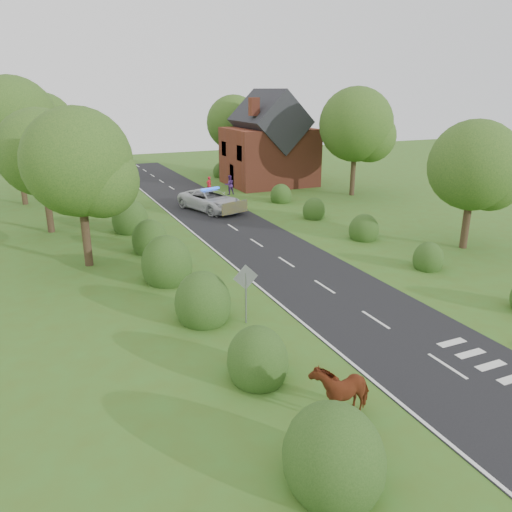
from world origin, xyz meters
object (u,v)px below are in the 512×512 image
cow (341,392)px  pedestrian_red (209,185)px  police_van (211,200)px  pedestrian_purple (229,185)px  road_sign (246,285)px

cow → pedestrian_red: pedestrian_red is taller
cow → police_van: 26.69m
cow → pedestrian_purple: pedestrian_purple is taller
pedestrian_red → police_van: bearing=47.9°
road_sign → police_van: 20.26m
cow → pedestrian_purple: (8.86, 31.48, 0.17)m
road_sign → pedestrian_red: size_ratio=1.60×
road_sign → police_van: bearing=74.7°
pedestrian_red → pedestrian_purple: size_ratio=0.91×
pedestrian_purple → pedestrian_red: bearing=-31.7°
road_sign → pedestrian_red: (7.42, 25.87, -0.86)m
cow → police_van: size_ratio=0.31×
police_van → pedestrian_red: bearing=54.0°
cow → pedestrian_purple: size_ratio=1.14×
road_sign → pedestrian_red: bearing=74.0°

